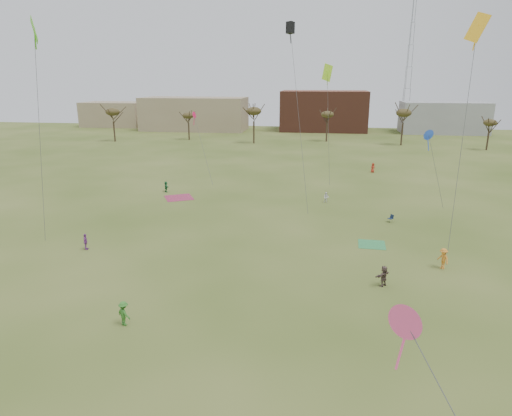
# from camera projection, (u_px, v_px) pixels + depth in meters

# --- Properties ---
(ground) EXTENTS (260.00, 260.00, 0.00)m
(ground) POSITION_uv_depth(u_px,v_px,m) (226.00, 352.00, 26.60)
(ground) COLOR #3B5019
(ground) RESTS_ON ground
(flyer_near_center) EXTENTS (1.26, 1.07, 1.69)m
(flyer_near_center) POSITION_uv_depth(u_px,v_px,m) (124.00, 313.00, 29.28)
(flyer_near_center) COLOR #337727
(flyer_near_center) RESTS_ON ground
(spectator_fore_c) EXTENTS (1.45, 1.48, 1.70)m
(spectator_fore_c) POSITION_uv_depth(u_px,v_px,m) (384.00, 276.00, 34.82)
(spectator_fore_c) COLOR brown
(spectator_fore_c) RESTS_ON ground
(flyer_mid_b) EXTENTS (1.16, 1.36, 1.83)m
(flyer_mid_b) POSITION_uv_depth(u_px,v_px,m) (443.00, 259.00, 38.02)
(flyer_mid_b) COLOR orange
(flyer_mid_b) RESTS_ON ground
(spectator_mid_d) EXTENTS (0.68, 0.99, 1.56)m
(spectator_mid_d) POSITION_uv_depth(u_px,v_px,m) (86.00, 242.00, 42.29)
(spectator_mid_d) COLOR purple
(spectator_mid_d) RESTS_ON ground
(spectator_mid_e) EXTENTS (0.77, 0.65, 1.40)m
(spectator_mid_e) POSITION_uv_depth(u_px,v_px,m) (326.00, 197.00, 58.32)
(spectator_mid_e) COLOR white
(spectator_mid_e) RESTS_ON ground
(flyer_far_a) EXTENTS (1.16, 1.45, 1.54)m
(flyer_far_a) POSITION_uv_depth(u_px,v_px,m) (166.00, 187.00, 63.79)
(flyer_far_a) COLOR #246D3A
(flyer_far_a) RESTS_ON ground
(flyer_far_b) EXTENTS (0.96, 0.85, 1.65)m
(flyer_far_b) POSITION_uv_depth(u_px,v_px,m) (373.00, 168.00, 77.04)
(flyer_far_b) COLOR #B3311E
(flyer_far_b) RESTS_ON ground
(blanket_plum) EXTENTS (4.84, 4.84, 0.03)m
(blanket_plum) POSITION_uv_depth(u_px,v_px,m) (179.00, 198.00, 60.88)
(blanket_plum) COLOR #9E3052
(blanket_plum) RESTS_ON ground
(blanket_olive) EXTENTS (2.72, 2.72, 0.03)m
(blanket_olive) POSITION_uv_depth(u_px,v_px,m) (372.00, 245.00, 43.75)
(blanket_olive) COLOR #369450
(blanket_olive) RESTS_ON ground
(camp_chair_right) EXTENTS (0.74, 0.73, 0.87)m
(camp_chair_right) POSITION_uv_depth(u_px,v_px,m) (390.00, 220.00, 50.51)
(camp_chair_right) COLOR #15213A
(camp_chair_right) RESTS_ON ground
(kites_aloft) EXTENTS (74.41, 57.32, 20.86)m
(kites_aloft) POSITION_uv_depth(u_px,v_px,m) (272.00, 90.00, 45.28)
(kites_aloft) COLOR #189170
(kites_aloft) RESTS_ON ground
(tree_line) EXTENTS (117.44, 49.32, 8.91)m
(tree_line) POSITION_uv_depth(u_px,v_px,m) (288.00, 118.00, 100.13)
(tree_line) COLOR #3A2B1E
(tree_line) RESTS_ON ground
(building_tan) EXTENTS (32.00, 14.00, 10.00)m
(building_tan) POSITION_uv_depth(u_px,v_px,m) (195.00, 114.00, 139.37)
(building_tan) COLOR #937F60
(building_tan) RESTS_ON ground
(building_brick) EXTENTS (26.00, 16.00, 12.00)m
(building_brick) POSITION_uv_depth(u_px,v_px,m) (324.00, 111.00, 138.11)
(building_brick) COLOR brown
(building_brick) RESTS_ON ground
(building_grey) EXTENTS (24.00, 12.00, 9.00)m
(building_grey) POSITION_uv_depth(u_px,v_px,m) (443.00, 118.00, 131.62)
(building_grey) COLOR gray
(building_grey) RESTS_ON ground
(building_tan_west) EXTENTS (20.00, 12.00, 8.00)m
(building_tan_west) POSITION_uv_depth(u_px,v_px,m) (115.00, 114.00, 150.59)
(building_tan_west) COLOR #937F60
(building_tan_west) RESTS_ON ground
(radio_tower) EXTENTS (1.51, 1.72, 41.00)m
(radio_tower) POSITION_uv_depth(u_px,v_px,m) (409.00, 66.00, 135.58)
(radio_tower) COLOR #9EA3A8
(radio_tower) RESTS_ON ground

